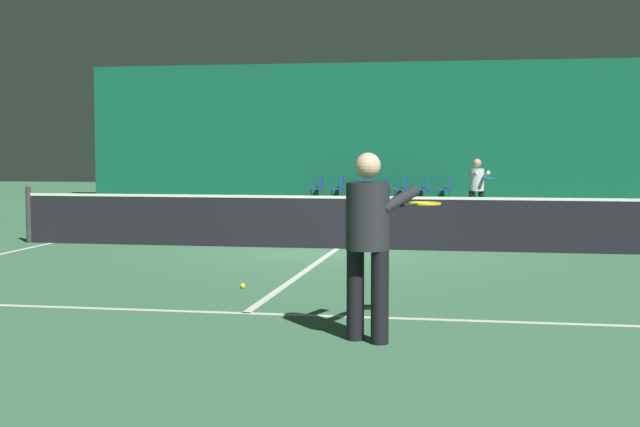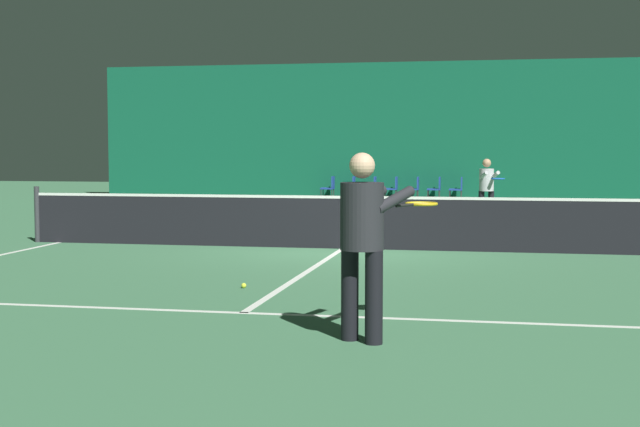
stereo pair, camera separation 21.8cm
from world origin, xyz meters
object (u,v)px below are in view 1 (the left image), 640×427
Objects in this scene: courtside_chair_4 at (403,187)px; courtside_chair_6 at (446,187)px; courtside_chair_5 at (424,187)px; tennis_ball at (243,286)px; courtside_chair_0 at (318,186)px; player_near at (370,232)px; courtside_chair_1 at (339,187)px; courtside_chair_2 at (360,187)px; player_far at (477,185)px; courtside_chair_3 at (381,187)px; tennis_net at (337,220)px.

courtside_chair_6 is at bearing 90.00° from courtside_chair_4.
courtside_chair_5 is 19.67m from tennis_ball.
player_near is at bearing 11.39° from courtside_chair_0.
courtside_chair_2 is (0.74, 0.00, 0.00)m from courtside_chair_1.
courtside_chair_1 is at bearing -166.96° from player_far.
player_near is 2.08× the size of courtside_chair_2.
courtside_chair_3 is at bearing 90.00° from courtside_chair_0.
courtside_chair_0 and courtside_chair_2 have the same top height.
tennis_net is 14.29× the size of courtside_chair_2.
courtside_chair_3 is at bearing -175.17° from player_far.
courtside_chair_0 is (-3.03, 14.91, -0.03)m from tennis_net.
courtside_chair_1 is 1.00× the size of courtside_chair_4.
courtside_chair_0 is at bearing -90.00° from courtside_chair_3.
tennis_net is 14.29× the size of courtside_chair_3.
courtside_chair_1 is at bearing -90.00° from courtside_chair_6.
courtside_chair_2 is 1.00× the size of courtside_chair_5.
courtside_chair_4 and courtside_chair_6 have the same top height.
courtside_chair_6 is (1.48, 0.00, 0.00)m from courtside_chair_4.
courtside_chair_2 is 0.74m from courtside_chair_3.
tennis_ball is at bearing 5.26° from courtside_chair_1.
courtside_chair_2 is 1.48m from courtside_chair_4.
courtside_chair_6 is (-0.09, 22.46, -0.53)m from player_near.
courtside_chair_0 reaches higher than tennis_ball.
courtside_chair_4 is at bearing 90.26° from tennis_net.
courtside_chair_2 is 12.73× the size of tennis_ball.
player_far is at bearing 23.39° from player_near.
player_far is 8.79m from courtside_chair_4.
tennis_ball is at bearing 3.11° from courtside_chair_2.
courtside_chair_6 is (3.70, 0.00, 0.00)m from courtside_chair_1.
courtside_chair_2 is at bearing 35.04° from player_near.
courtside_chair_3 is 1.48m from courtside_chair_5.
courtside_chair_6 is (-1.05, 8.41, -0.42)m from player_far.
courtside_chair_1 is 2.22m from courtside_chair_4.
player_far is 8.60m from courtside_chair_5.
courtside_chair_5 is 1.00× the size of courtside_chair_6.
courtside_chair_6 is (0.74, 0.00, 0.00)m from courtside_chair_5.
player_near is 14.09m from player_far.
courtside_chair_5 is at bearing 90.00° from courtside_chair_4.
courtside_chair_0 is at bearing -163.28° from player_far.
player_far is (2.46, 6.50, 0.39)m from tennis_net.
courtside_chair_6 is at bearing 90.00° from courtside_chair_3.
player_near reaches higher than courtside_chair_1.
courtside_chair_0 is 2.22m from courtside_chair_3.
courtside_chair_4 is at bearing 88.80° from tennis_ball.
tennis_net is 14.99m from courtside_chair_2.
courtside_chair_2 is 2.22m from courtside_chair_5.
courtside_chair_0 and courtside_chair_5 have the same top height.
courtside_chair_4 is (1.48, 0.00, 0.00)m from courtside_chair_2.
courtside_chair_1 and courtside_chair_5 have the same top height.
player_far reaches higher than courtside_chair_2.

